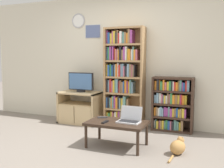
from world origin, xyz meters
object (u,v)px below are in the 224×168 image
(remote_near_laptop, at_px, (103,117))
(remote_far_from_laptop, at_px, (105,122))
(coffee_table, at_px, (117,124))
(laptop, at_px, (130,118))
(tv_stand, at_px, (80,107))
(television, at_px, (81,82))
(bookshelf_short, at_px, (172,104))
(bookshelf_tall, at_px, (123,78))
(cat, at_px, (178,147))

(remote_near_laptop, bearing_deg, remote_far_from_laptop, -1.70)
(coffee_table, height_order, remote_far_from_laptop, remote_far_from_laptop)
(coffee_table, height_order, laptop, laptop)
(remote_far_from_laptop, bearing_deg, remote_near_laptop, -54.11)
(tv_stand, distance_m, remote_far_from_laptop, 1.60)
(tv_stand, relative_size, television, 1.51)
(laptop, bearing_deg, bookshelf_short, 71.92)
(television, xyz_separation_m, bookshelf_tall, (0.88, 0.13, 0.11))
(remote_near_laptop, height_order, remote_far_from_laptop, same)
(bookshelf_short, bearing_deg, bookshelf_tall, -180.00)
(television, relative_size, remote_near_laptop, 3.53)
(television, distance_m, coffee_table, 1.70)
(tv_stand, distance_m, laptop, 1.74)
(tv_stand, xyz_separation_m, bookshelf_short, (1.86, 0.15, 0.18))
(tv_stand, bearing_deg, laptop, -34.62)
(coffee_table, bearing_deg, bookshelf_tall, 106.04)
(cat, bearing_deg, bookshelf_tall, 162.06)
(television, bearing_deg, laptop, -35.60)
(tv_stand, relative_size, cat, 1.60)
(bookshelf_short, distance_m, remote_far_from_laptop, 1.52)
(bookshelf_tall, bearing_deg, remote_far_from_laptop, -81.34)
(tv_stand, bearing_deg, bookshelf_short, 4.49)
(coffee_table, bearing_deg, tv_stand, 139.89)
(remote_far_from_laptop, relative_size, cat, 0.31)
(television, xyz_separation_m, laptop, (1.41, -1.01, -0.40))
(laptop, distance_m, remote_near_laptop, 0.50)
(laptop, bearing_deg, cat, 0.45)
(bookshelf_tall, height_order, laptop, bookshelf_tall)
(bookshelf_tall, xyz_separation_m, laptop, (0.53, -1.13, -0.51))
(television, distance_m, remote_far_from_laptop, 1.66)
(bookshelf_tall, distance_m, coffee_table, 1.39)
(tv_stand, xyz_separation_m, television, (0.02, 0.02, 0.52))
(coffee_table, distance_m, cat, 0.95)
(laptop, xyz_separation_m, remote_near_laptop, (-0.49, 0.08, -0.05))
(coffee_table, distance_m, remote_near_laptop, 0.34)
(tv_stand, xyz_separation_m, cat, (2.16, -1.02, -0.22))
(remote_far_from_laptop, bearing_deg, cat, -168.12)
(tv_stand, distance_m, coffee_table, 1.63)
(bookshelf_tall, bearing_deg, coffee_table, -73.96)
(bookshelf_tall, distance_m, cat, 1.91)
(bookshelf_tall, distance_m, remote_near_laptop, 1.20)
(laptop, height_order, cat, laptop)
(bookshelf_tall, relative_size, coffee_table, 2.16)
(tv_stand, distance_m, remote_near_laptop, 1.31)
(laptop, relative_size, cat, 0.67)
(tv_stand, relative_size, bookshelf_tall, 0.43)
(coffee_table, xyz_separation_m, cat, (0.92, 0.03, -0.24))
(bookshelf_tall, xyz_separation_m, bookshelf_short, (0.96, 0.00, -0.46))
(cat, bearing_deg, laptop, -157.67)
(remote_near_laptop, bearing_deg, cat, 51.29)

